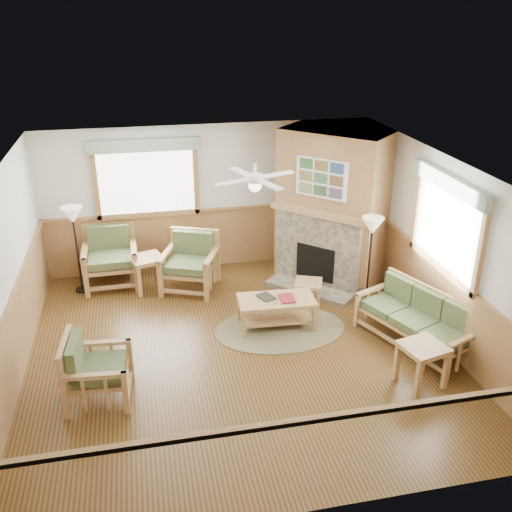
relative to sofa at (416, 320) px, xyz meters
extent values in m
cube|color=#533617|center=(-2.55, 0.40, -0.42)|extent=(6.00, 6.00, 0.01)
cube|color=white|center=(-2.55, 0.40, 2.29)|extent=(6.00, 6.00, 0.01)
cube|color=silver|center=(-2.55, 3.40, 0.94)|extent=(6.00, 0.02, 2.70)
cube|color=silver|center=(-2.55, -2.60, 0.94)|extent=(6.00, 0.02, 2.70)
cube|color=silver|center=(-5.55, 0.40, 0.94)|extent=(0.02, 6.00, 2.70)
cube|color=silver|center=(0.45, 0.40, 0.94)|extent=(0.02, 6.00, 2.70)
cylinder|color=brown|center=(-1.82, 0.81, -0.40)|extent=(2.70, 2.70, 0.01)
cube|color=maroon|center=(-1.71, 0.89, 0.09)|extent=(0.23, 0.31, 0.03)
cube|color=black|center=(-2.01, 1.01, 0.09)|extent=(0.29, 0.33, 0.02)
camera|label=1|loc=(-3.77, -6.55, 4.25)|focal=40.00mm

